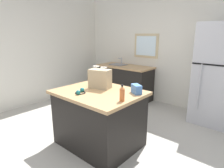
% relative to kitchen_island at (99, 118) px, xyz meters
% --- Properties ---
extents(ground, '(6.52, 6.52, 0.00)m').
position_rel_kitchen_island_xyz_m(ground, '(0.16, -0.19, -0.44)').
color(ground, '#ADA89E').
extents(back_wall, '(5.43, 0.13, 2.72)m').
position_rel_kitchen_island_xyz_m(back_wall, '(0.15, 2.43, 0.92)').
color(back_wall, silver).
rests_on(back_wall, ground).
extents(left_wall, '(0.10, 5.26, 2.72)m').
position_rel_kitchen_island_xyz_m(left_wall, '(-2.56, -0.19, 0.92)').
color(left_wall, silver).
rests_on(left_wall, ground).
extents(kitchen_island, '(1.24, 0.99, 0.87)m').
position_rel_kitchen_island_xyz_m(kitchen_island, '(0.00, 0.00, 0.00)').
color(kitchen_island, black).
rests_on(kitchen_island, ground).
extents(refrigerator, '(0.81, 0.73, 1.89)m').
position_rel_kitchen_island_xyz_m(refrigerator, '(1.16, 2.01, 0.51)').
color(refrigerator, '#B7B7BC').
rests_on(refrigerator, ground).
extents(sink_counter, '(1.48, 0.65, 1.07)m').
position_rel_kitchen_island_xyz_m(sink_counter, '(-1.08, 2.05, 0.01)').
color(sink_counter, black).
rests_on(sink_counter, ground).
extents(shopping_bag, '(0.37, 0.28, 0.34)m').
position_rel_kitchen_island_xyz_m(shopping_bag, '(-0.11, 0.14, 0.58)').
color(shopping_bag, tan).
rests_on(shopping_bag, kitchen_island).
extents(small_box, '(0.20, 0.18, 0.13)m').
position_rel_kitchen_island_xyz_m(small_box, '(0.48, 0.27, 0.49)').
color(small_box, '#4775B7').
rests_on(small_box, kitchen_island).
extents(bottle, '(0.06, 0.06, 0.22)m').
position_rel_kitchen_island_xyz_m(bottle, '(0.53, -0.11, 0.53)').
color(bottle, '#C66633').
rests_on(bottle, kitchen_island).
extents(ear_defenders, '(0.20, 0.20, 0.06)m').
position_rel_kitchen_island_xyz_m(ear_defenders, '(-0.13, -0.24, 0.45)').
color(ear_defenders, black).
rests_on(ear_defenders, kitchen_island).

